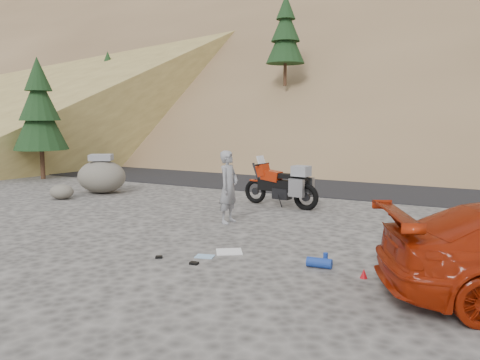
% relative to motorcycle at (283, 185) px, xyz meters
% --- Properties ---
extents(ground, '(140.00, 140.00, 0.00)m').
position_rel_motorcycle_xyz_m(ground, '(-0.35, -3.49, -0.63)').
color(ground, '#403E3B').
rests_on(ground, ground).
extents(road, '(120.00, 7.00, 0.05)m').
position_rel_motorcycle_xyz_m(road, '(-0.35, 5.51, -0.63)').
color(road, black).
rests_on(road, ground).
extents(hillside, '(120.00, 73.00, 46.72)m').
position_rel_motorcycle_xyz_m(hillside, '(-0.39, 37.38, 10.45)').
color(hillside, brown).
rests_on(hillside, ground).
extents(conifer_verge, '(2.20, 2.20, 5.04)m').
position_rel_motorcycle_xyz_m(conifer_verge, '(-11.35, 1.01, 2.26)').
color(conifer_verge, '#342012').
rests_on(conifer_verge, ground).
extents(motorcycle, '(2.47, 0.93, 1.47)m').
position_rel_motorcycle_xyz_m(motorcycle, '(0.00, 0.00, 0.00)').
color(motorcycle, black).
rests_on(motorcycle, ground).
extents(man, '(0.43, 0.66, 1.78)m').
position_rel_motorcycle_xyz_m(man, '(-0.41, -2.51, -0.63)').
color(man, gray).
rests_on(man, ground).
extents(boulder, '(2.11, 1.96, 1.30)m').
position_rel_motorcycle_xyz_m(boulder, '(-6.49, -0.56, -0.06)').
color(boulder, '#5F5951').
rests_on(boulder, ground).
extents(small_rock, '(0.84, 0.78, 0.46)m').
position_rel_motorcycle_xyz_m(small_rock, '(-6.75, -2.06, -0.40)').
color(small_rock, '#5F5951').
rests_on(small_rock, ground).
extents(gear_white_cloth, '(0.65, 0.63, 0.02)m').
position_rel_motorcycle_xyz_m(gear_white_cloth, '(0.84, -4.73, -0.62)').
color(gear_white_cloth, white).
rests_on(gear_white_cloth, ground).
extents(gear_blue_mat, '(0.45, 0.21, 0.17)m').
position_rel_motorcycle_xyz_m(gear_blue_mat, '(2.68, -4.81, -0.54)').
color(gear_blue_mat, navy).
rests_on(gear_blue_mat, ground).
extents(gear_bottle, '(0.09, 0.09, 0.23)m').
position_rel_motorcycle_xyz_m(gear_bottle, '(2.74, -4.66, -0.51)').
color(gear_bottle, navy).
rests_on(gear_bottle, ground).
extents(gear_funnel, '(0.12, 0.12, 0.16)m').
position_rel_motorcycle_xyz_m(gear_funnel, '(3.49, -4.99, -0.55)').
color(gear_funnel, '#AA0B12').
rests_on(gear_funnel, ground).
extents(gear_glove_a, '(0.16, 0.12, 0.04)m').
position_rel_motorcycle_xyz_m(gear_glove_a, '(0.66, -5.68, -0.61)').
color(gear_glove_a, black).
rests_on(gear_glove_a, ground).
extents(gear_glove_b, '(0.16, 0.14, 0.04)m').
position_rel_motorcycle_xyz_m(gear_glove_b, '(-0.11, -5.68, -0.61)').
color(gear_glove_b, black).
rests_on(gear_glove_b, ground).
extents(gear_blue_cloth, '(0.39, 0.33, 0.01)m').
position_rel_motorcycle_xyz_m(gear_blue_cloth, '(0.59, -5.20, -0.62)').
color(gear_blue_cloth, '#88AFD2').
rests_on(gear_blue_cloth, ground).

